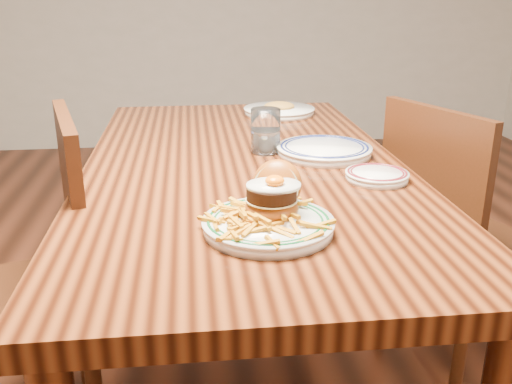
{
  "coord_description": "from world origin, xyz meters",
  "views": [
    {
      "loc": [
        -0.14,
        -1.48,
        1.2
      ],
      "look_at": [
        -0.02,
        -0.47,
        0.83
      ],
      "focal_mm": 40.0,
      "sensor_mm": 36.0,
      "label": 1
    }
  ],
  "objects": [
    {
      "name": "rear_plate",
      "position": [
        0.23,
        0.04,
        0.77
      ],
      "size": [
        0.27,
        0.27,
        0.03
      ],
      "rotation": [
        0.0,
        0.0,
        -0.03
      ],
      "color": "white",
      "rests_on": "table"
    },
    {
      "name": "water_glass",
      "position": [
        0.07,
        0.09,
        0.81
      ],
      "size": [
        0.08,
        0.08,
        0.13
      ],
      "color": "white",
      "rests_on": "table"
    },
    {
      "name": "side_plate",
      "position": [
        0.31,
        -0.19,
        0.76
      ],
      "size": [
        0.15,
        0.15,
        0.02
      ],
      "rotation": [
        0.0,
        0.0,
        0.13
      ],
      "color": "white",
      "rests_on": "table"
    },
    {
      "name": "far_plate",
      "position": [
        0.19,
        0.59,
        0.77
      ],
      "size": [
        0.26,
        0.26,
        0.05
      ],
      "rotation": [
        0.0,
        0.0,
        -0.29
      ],
      "color": "white",
      "rests_on": "table"
    },
    {
      "name": "main_plate",
      "position": [
        0.01,
        -0.46,
        0.78
      ],
      "size": [
        0.26,
        0.27,
        0.12
      ],
      "rotation": [
        0.0,
        0.0,
        -0.34
      ],
      "color": "white",
      "rests_on": "table"
    },
    {
      "name": "chair_left",
      "position": [
        -0.56,
        -0.13,
        0.49
      ],
      "size": [
        0.52,
        0.52,
        0.91
      ],
      "rotation": [
        0.0,
        0.0,
        0.26
      ],
      "color": "#37170B",
      "rests_on": "floor"
    },
    {
      "name": "table",
      "position": [
        0.0,
        0.0,
        0.66
      ],
      "size": [
        0.85,
        1.6,
        0.75
      ],
      "color": "black",
      "rests_on": "floor"
    },
    {
      "name": "chair_right",
      "position": [
        0.66,
        0.06,
        0.47
      ],
      "size": [
        0.53,
        0.53,
        0.88
      ],
      "rotation": [
        0.0,
        0.0,
        3.51
      ],
      "color": "#37170B",
      "rests_on": "floor"
    }
  ]
}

